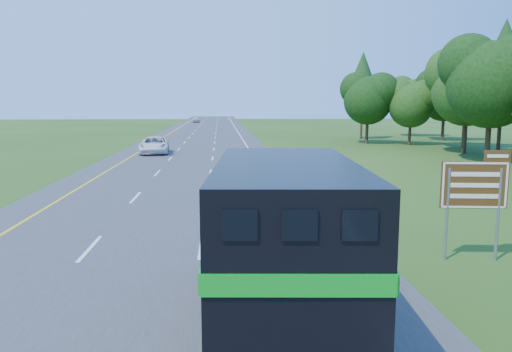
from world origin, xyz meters
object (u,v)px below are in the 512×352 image
Objects in this scene: horse_truck at (284,241)px; white_suv at (154,145)px; far_car at (196,120)px; exit_sign at (475,189)px.

horse_truck is 38.95m from white_suv.
white_suv is 1.33× the size of far_car.
exit_sign reaches higher than far_car.
horse_truck is 1.47× the size of white_suv.
horse_truck reaches higher than exit_sign.
horse_truck reaches higher than white_suv.
far_car is 1.27× the size of exit_sign.
far_car is (0.32, 77.89, -0.06)m from white_suv.
far_car is at bearing 85.83° from white_suv.
white_suv is 77.89m from far_car.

